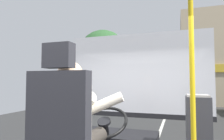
{
  "coord_description": "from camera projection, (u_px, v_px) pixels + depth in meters",
  "views": [
    {
      "loc": [
        0.7,
        -1.84,
        1.92
      ],
      "look_at": [
        -0.38,
        1.39,
        2.12
      ],
      "focal_mm": 31.77,
      "sensor_mm": 36.0,
      "label": 1
    }
  ],
  "objects": [
    {
      "name": "ground",
      "position": [
        165.0,
        119.0,
        10.18
      ],
      "size": [
        18.0,
        44.0,
        0.06
      ],
      "color": "#313131"
    },
    {
      "name": "street_tree",
      "position": [
        103.0,
        55.0,
        13.85
      ],
      "size": [
        3.45,
        3.45,
        5.5
      ],
      "color": "#4C3828",
      "rests_on": "ground"
    },
    {
      "name": "windshield_panel",
      "position": [
        137.0,
        84.0,
        3.49
      ],
      "size": [
        2.5,
        0.08,
        1.48
      ],
      "color": "silver"
    },
    {
      "name": "handrail_pole",
      "position": [
        192.0,
        79.0,
        1.73
      ],
      "size": [
        0.04,
        0.04,
        2.23
      ],
      "color": "gold",
      "rests_on": "bus_floor"
    },
    {
      "name": "bus_driver",
      "position": [
        73.0,
        120.0,
        1.6
      ],
      "size": [
        0.75,
        0.59,
        0.75
      ],
      "color": "#332D28",
      "rests_on": "driver_seat"
    }
  ]
}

